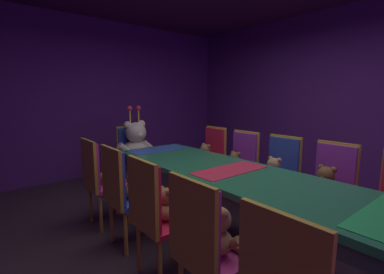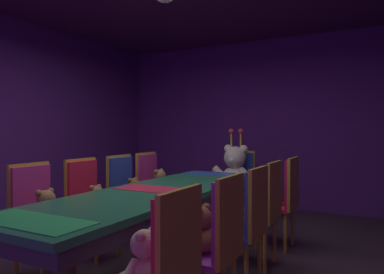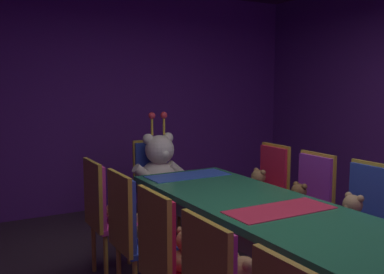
{
  "view_description": "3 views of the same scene",
  "coord_description": "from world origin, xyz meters",
  "views": [
    {
      "loc": [
        -1.85,
        -1.71,
        1.44
      ],
      "look_at": [
        -0.01,
        0.56,
        1.0
      ],
      "focal_mm": 25.19,
      "sensor_mm": 36.0,
      "label": 1
    },
    {
      "loc": [
        1.82,
        -2.69,
        1.27
      ],
      "look_at": [
        -0.14,
        0.93,
        1.2
      ],
      "focal_mm": 33.6,
      "sensor_mm": 36.0,
      "label": 2
    },
    {
      "loc": [
        -1.97,
        -2.27,
        1.6
      ],
      "look_at": [
        -0.15,
        0.95,
        1.15
      ],
      "focal_mm": 41.65,
      "sensor_mm": 36.0,
      "label": 3
    }
  ],
  "objects": [
    {
      "name": "ground_plane",
      "position": [
        0.0,
        0.0,
        0.0
      ],
      "size": [
        7.9,
        7.9,
        0.0
      ],
      "primitive_type": "plane",
      "color": "#3F2D38"
    },
    {
      "name": "wall_back",
      "position": [
        0.0,
        3.2,
        1.4
      ],
      "size": [
        5.2,
        0.12,
        2.8
      ],
      "primitive_type": "cube",
      "color": "#59267F",
      "rests_on": "ground_plane"
    },
    {
      "name": "banquet_table",
      "position": [
        0.0,
        0.0,
        0.66
      ],
      "size": [
        0.9,
        3.05,
        0.75
      ],
      "color": "#26724C",
      "rests_on": "ground_plane"
    },
    {
      "name": "chair_left_1",
      "position": [
        -0.88,
        -0.59,
        0.6
      ],
      "size": [
        0.42,
        0.41,
        0.98
      ],
      "color": "#CC338C",
      "rests_on": "ground_plane"
    },
    {
      "name": "teddy_left_1",
      "position": [
        -0.73,
        -0.59,
        0.59
      ],
      "size": [
        0.26,
        0.33,
        0.31
      ],
      "color": "#9E7247",
      "rests_on": "chair_left_1"
    },
    {
      "name": "chair_left_2",
      "position": [
        -0.86,
        0.0,
        0.6
      ],
      "size": [
        0.42,
        0.41,
        0.98
      ],
      "color": "red",
      "rests_on": "ground_plane"
    },
    {
      "name": "teddy_left_2",
      "position": [
        -0.72,
        0.0,
        0.57
      ],
      "size": [
        0.22,
        0.29,
        0.27
      ],
      "color": "#9E7247",
      "rests_on": "chair_left_2"
    },
    {
      "name": "chair_left_3",
      "position": [
        -0.85,
        0.59,
        0.6
      ],
      "size": [
        0.42,
        0.41,
        0.98
      ],
      "color": "#2D47B2",
      "rests_on": "ground_plane"
    },
    {
      "name": "teddy_left_3",
      "position": [
        -0.71,
        0.59,
        0.58
      ],
      "size": [
        0.23,
        0.29,
        0.28
      ],
      "color": "brown",
      "rests_on": "chair_left_3"
    },
    {
      "name": "chair_left_4",
      "position": [
        -0.87,
        1.16,
        0.6
      ],
      "size": [
        0.42,
        0.41,
        0.98
      ],
      "color": "#CC338C",
      "rests_on": "ground_plane"
    },
    {
      "name": "teddy_left_4",
      "position": [
        -0.73,
        1.16,
        0.6
      ],
      "size": [
        0.26,
        0.34,
        0.32
      ],
      "color": "#9E7247",
      "rests_on": "chair_left_4"
    },
    {
      "name": "chair_right_0",
      "position": [
        0.85,
        -1.17,
        0.6
      ],
      "size": [
        0.42,
        0.41,
        0.98
      ],
      "rotation": [
        0.0,
        0.0,
        3.14
      ],
      "color": "red",
      "rests_on": "ground_plane"
    },
    {
      "name": "teddy_right_0",
      "position": [
        0.71,
        -1.17,
        0.59
      ],
      "size": [
        0.25,
        0.32,
        0.3
      ],
      "rotation": [
        0.0,
        0.0,
        3.14
      ],
      "color": "beige",
      "rests_on": "chair_right_0"
    },
    {
      "name": "chair_right_1",
      "position": [
        0.87,
        -0.57,
        0.6
      ],
      "size": [
        0.42,
        0.41,
        0.98
      ],
      "rotation": [
        0.0,
        0.0,
        3.14
      ],
      "color": "purple",
      "rests_on": "ground_plane"
    },
    {
      "name": "teddy_right_1",
      "position": [
        0.73,
        -0.57,
        0.6
      ],
      "size": [
        0.26,
        0.34,
        0.32
      ],
      "rotation": [
        0.0,
        0.0,
        3.14
      ],
      "color": "brown",
      "rests_on": "chair_right_1"
    },
    {
      "name": "chair_right_2",
      "position": [
        0.87,
        0.01,
        0.6
      ],
      "size": [
        0.42,
        0.41,
        0.98
      ],
      "rotation": [
        0.0,
        0.0,
        3.14
      ],
      "color": "#2D47B2",
      "rests_on": "ground_plane"
    },
    {
      "name": "teddy_right_2",
      "position": [
        0.72,
        0.01,
        0.59
      ],
      "size": [
        0.25,
        0.32,
        0.3
      ],
      "rotation": [
        0.0,
        0.0,
        3.14
      ],
      "color": "tan",
      "rests_on": "chair_right_2"
    },
    {
      "name": "chair_right_3",
      "position": [
        0.84,
        0.57,
        0.6
      ],
      "size": [
        0.42,
        0.41,
        0.98
      ],
      "rotation": [
        0.0,
        0.0,
        3.14
      ],
      "color": "purple",
      "rests_on": "ground_plane"
    },
    {
      "name": "teddy_right_3",
      "position": [
        0.7,
        0.57,
        0.58
      ],
      "size": [
        0.23,
        0.3,
        0.28
      ],
      "rotation": [
        0.0,
        0.0,
        3.14
      ],
      "color": "brown",
      "rests_on": "chair_right_3"
    },
    {
      "name": "chair_right_4",
      "position": [
        0.87,
        1.18,
        0.6
      ],
      "size": [
        0.42,
        0.41,
        0.98
      ],
      "rotation": [
        0.0,
        0.0,
        3.14
      ],
      "color": "red",
      "rests_on": "ground_plane"
    },
    {
      "name": "teddy_right_4",
      "position": [
        0.73,
        1.18,
        0.58
      ],
      "size": [
        0.24,
        0.31,
        0.29
      ],
      "rotation": [
        0.0,
        0.0,
        3.14
      ],
      "color": "#9E7247",
      "rests_on": "chair_right_4"
    },
    {
      "name": "throne_chair",
      "position": [
        0.0,
        2.07,
        0.6
      ],
      "size": [
        0.41,
        0.42,
        0.98
      ],
      "rotation": [
        0.0,
        0.0,
        -1.57
      ],
      "color": "#2D47B2",
      "rests_on": "ground_plane"
    },
    {
      "name": "king_teddy_bear",
      "position": [
        0.0,
        1.9,
        0.73
      ],
      "size": [
        0.65,
        0.51,
        0.84
      ],
      "rotation": [
        0.0,
        0.0,
        -1.57
      ],
      "color": "silver",
      "rests_on": "throne_chair"
    }
  ]
}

